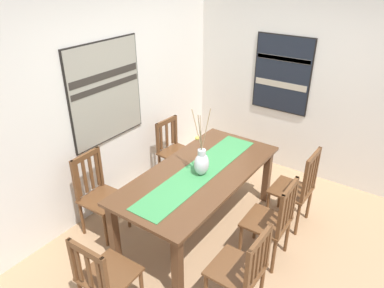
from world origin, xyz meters
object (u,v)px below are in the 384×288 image
chair_1 (297,187)px  painting_on_back_wall (106,92)px  chair_0 (272,220)px  dining_table (200,179)px  centerpiece_vase (202,162)px  chair_5 (105,276)px  chair_4 (242,269)px  painting_on_side_wall (282,74)px  chair_3 (99,193)px  chair_2 (175,150)px

chair_1 → painting_on_back_wall: (-0.82, 2.05, 0.95)m
chair_0 → painting_on_back_wall: bearing=94.2°
dining_table → centerpiece_vase: size_ratio=2.72×
centerpiece_vase → chair_5: 1.44m
dining_table → centerpiece_vase: bearing=-125.8°
painting_on_back_wall → chair_1: bearing=-68.1°
chair_5 → centerpiece_vase: bearing=-1.5°
chair_1 → centerpiece_vase: bearing=132.1°
chair_4 → chair_5: (-0.70, 0.90, -0.01)m
chair_5 → painting_on_back_wall: size_ratio=0.76×
chair_4 → painting_on_side_wall: bearing=17.7°
centerpiece_vase → chair_0: size_ratio=0.79×
dining_table → chair_4: size_ratio=2.26×
chair_3 → centerpiece_vase: bearing=-56.3°
dining_table → painting_on_back_wall: 1.44m
dining_table → chair_3: (-0.65, 0.89, -0.17)m
chair_5 → chair_4: bearing=-51.9°
chair_0 → dining_table: bearing=91.6°
chair_3 → chair_5: bearing=-129.8°
dining_table → chair_0: size_ratio=2.15×
centerpiece_vase → chair_5: size_ratio=0.85×
chair_0 → chair_5: chair_0 is taller
dining_table → chair_3: bearing=126.2°
dining_table → chair_2: chair_2 is taller
chair_0 → chair_4: size_ratio=1.05×
chair_0 → chair_2: chair_0 is taller
centerpiece_vase → painting_on_back_wall: size_ratio=0.64×
chair_4 → chair_5: size_ratio=1.02×
dining_table → centerpiece_vase: centerpiece_vase is taller
painting_on_side_wall → chair_2: bearing=142.0°
centerpiece_vase → painting_on_side_wall: bearing=-1.4°
centerpiece_vase → chair_2: (0.68, 0.89, -0.44)m
centerpiece_vase → painting_on_side_wall: size_ratio=0.71×
dining_table → painting_on_back_wall: painting_on_back_wall is taller
chair_3 → painting_on_side_wall: (2.50, -0.98, 0.90)m
chair_4 → chair_5: bearing=128.1°
chair_0 → chair_1: size_ratio=0.97×
centerpiece_vase → chair_3: (-0.62, 0.94, -0.41)m
chair_1 → chair_3: 2.21m
chair_1 → chair_4: size_ratio=1.08×
chair_1 → painting_on_side_wall: (1.15, 0.76, 0.89)m
chair_2 → painting_on_side_wall: (1.20, -0.93, 0.93)m
chair_4 → painting_on_back_wall: 2.38m
dining_table → painting_on_back_wall: bearing=95.9°
dining_table → painting_on_side_wall: painting_on_side_wall is taller
chair_0 → painting_on_side_wall: bearing=22.7°
chair_0 → chair_1: bearing=0.3°
painting_on_side_wall → chair_5: bearing=178.5°
chair_0 → painting_on_back_wall: painting_on_back_wall is taller
chair_0 → centerpiece_vase: bearing=93.9°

